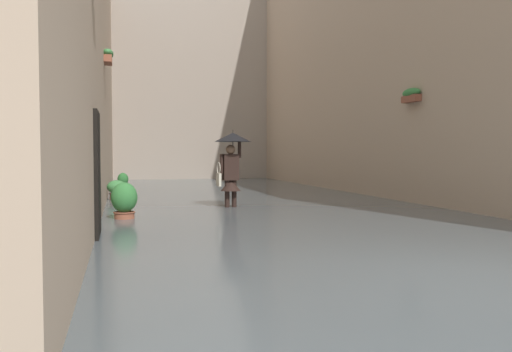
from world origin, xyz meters
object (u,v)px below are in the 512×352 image
person_wading (232,157)px  potted_plant_mid_right (123,183)px  potted_plant_near_right (117,191)px  potted_plant_far_right (124,203)px

person_wading → potted_plant_mid_right: 7.36m
person_wading → potted_plant_mid_right: size_ratio=2.57×
potted_plant_mid_right → potted_plant_near_right: (0.19, 3.99, -0.03)m
person_wading → potted_plant_far_right: (2.59, 1.65, -0.91)m
potted_plant_far_right → potted_plant_mid_right: (-0.01, -8.47, -0.05)m
person_wading → potted_plant_near_right: size_ratio=2.78×
potted_plant_far_right → potted_plant_near_right: size_ratio=1.24×
potted_plant_mid_right → potted_plant_near_right: potted_plant_mid_right is taller
potted_plant_mid_right → potted_plant_far_right: bearing=90.0°
potted_plant_mid_right → potted_plant_near_right: 4.00m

